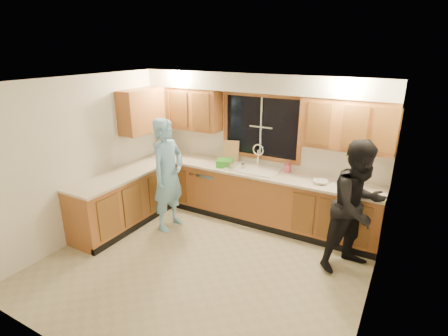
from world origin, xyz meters
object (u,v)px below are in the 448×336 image
(stove, at_px, (96,214))
(soap_bottle, at_px, (288,167))
(woman, at_px, (358,207))
(bowl, at_px, (320,182))
(dish_crate, at_px, (225,163))
(knife_block, at_px, (169,148))
(man, at_px, (168,175))
(sink, at_px, (253,173))
(dishwasher, at_px, (210,188))

(stove, relative_size, soap_bottle, 4.54)
(woman, xyz_separation_m, bowl, (-0.64, 0.54, 0.04))
(dish_crate, bearing_deg, bowl, 0.30)
(woman, bearing_deg, knife_block, 116.68)
(man, height_order, soap_bottle, man)
(knife_block, bearing_deg, stove, -123.13)
(woman, height_order, bowl, woman)
(dish_crate, distance_m, bowl, 1.66)
(bowl, bearing_deg, stove, -149.46)
(dish_crate, height_order, soap_bottle, soap_bottle)
(knife_block, bearing_deg, sink, -33.00)
(woman, relative_size, knife_block, 7.52)
(sink, relative_size, soap_bottle, 4.34)
(knife_block, bearing_deg, soap_bottle, -29.02)
(woman, relative_size, bowl, 8.29)
(dishwasher, bearing_deg, sink, 0.99)
(woman, bearing_deg, dishwasher, 113.96)
(dishwasher, bearing_deg, woman, -12.80)
(dish_crate, relative_size, soap_bottle, 1.33)
(knife_block, height_order, dish_crate, knife_block)
(woman, distance_m, dish_crate, 2.35)
(sink, height_order, dishwasher, sink)
(sink, xyz_separation_m, dishwasher, (-0.85, -0.01, -0.45))
(man, bearing_deg, soap_bottle, -55.14)
(dishwasher, relative_size, stove, 0.91)
(dishwasher, height_order, dish_crate, dish_crate)
(soap_bottle, relative_size, bowl, 0.91)
(dishwasher, distance_m, knife_block, 1.12)
(stove, bearing_deg, man, 51.26)
(sink, height_order, stove, sink)
(man, distance_m, soap_bottle, 1.96)
(sink, bearing_deg, stove, -134.61)
(dish_crate, height_order, bowl, dish_crate)
(stove, bearing_deg, woman, 18.58)
(man, relative_size, knife_block, 7.69)
(man, xyz_separation_m, knife_block, (-0.70, 0.95, 0.11))
(sink, bearing_deg, soap_bottle, 15.75)
(dishwasher, relative_size, woman, 0.45)
(dishwasher, distance_m, stove, 2.04)
(dish_crate, bearing_deg, woman, -12.99)
(man, relative_size, bowl, 8.48)
(bowl, bearing_deg, man, -159.26)
(dishwasher, bearing_deg, dish_crate, -11.56)
(man, distance_m, bowl, 2.39)
(sink, relative_size, bowl, 3.94)
(dish_crate, bearing_deg, soap_bottle, 13.06)
(sink, distance_m, soap_bottle, 0.60)
(soap_bottle, bearing_deg, dish_crate, -166.94)
(stove, relative_size, knife_block, 3.74)
(soap_bottle, bearing_deg, woman, -31.87)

